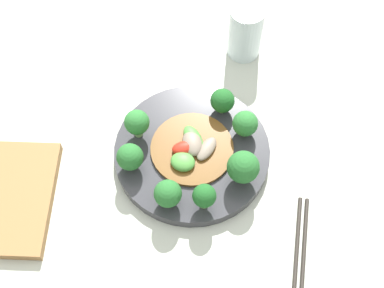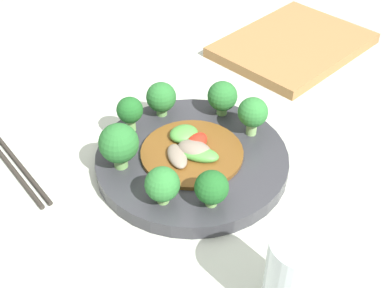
# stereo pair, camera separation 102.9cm
# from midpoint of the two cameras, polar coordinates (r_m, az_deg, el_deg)

# --- Properties ---
(table) EXTENTS (0.88, 0.75, 0.71)m
(table) POSITION_cam_midpoint_polar(r_m,az_deg,el_deg) (1.09, 13.60, -39.55)
(table) COLOR #B7BCAD
(table) RESTS_ON ground_plane
(plate) EXTENTS (0.28, 0.28, 0.02)m
(plate) POSITION_cam_midpoint_polar(r_m,az_deg,el_deg) (0.72, 17.65, -37.77)
(plate) COLOR #333338
(plate) RESTS_ON table
(broccoli_west) EXTENTS (0.05, 0.05, 0.06)m
(broccoli_west) POSITION_cam_midpoint_polar(r_m,az_deg,el_deg) (0.72, 25.59, -31.39)
(broccoli_west) COLOR #89B76B
(broccoli_west) RESTS_ON plate
(broccoli_north) EXTENTS (0.05, 0.05, 0.05)m
(broccoli_north) POSITION_cam_midpoint_polar(r_m,az_deg,el_deg) (0.68, 24.20, -44.45)
(broccoli_north) COLOR #7AAD5B
(broccoli_north) RESTS_ON plate
(broccoli_northeast) EXTENTS (0.05, 0.05, 0.05)m
(broccoli_northeast) POSITION_cam_midpoint_polar(r_m,az_deg,el_deg) (0.66, 16.86, -45.36)
(broccoli_northeast) COLOR #7AAD5B
(broccoli_northeast) RESTS_ON plate
(broccoli_southeast) EXTENTS (0.04, 0.04, 0.06)m
(broccoli_southeast) POSITION_cam_midpoint_polar(r_m,az_deg,el_deg) (0.67, 8.11, -33.14)
(broccoli_southeast) COLOR #7AAD5B
(broccoli_southeast) RESTS_ON plate
(broccoli_southwest) EXTENTS (0.05, 0.05, 0.06)m
(broccoli_southwest) POSITION_cam_midpoint_polar(r_m,az_deg,el_deg) (0.72, 20.40, -28.48)
(broccoli_southwest) COLOR #7AAD5B
(broccoli_southwest) RESTS_ON plate
(broccoli_east) EXTENTS (0.06, 0.06, 0.07)m
(broccoli_east) POSITION_cam_midpoint_polar(r_m,az_deg,el_deg) (0.65, 8.36, -40.07)
(broccoli_east) COLOR #70A356
(broccoli_east) RESTS_ON plate
(broccoli_south) EXTENTS (0.05, 0.05, 0.06)m
(broccoli_south) POSITION_cam_midpoint_polar(r_m,az_deg,el_deg) (0.70, 11.90, -29.72)
(broccoli_south) COLOR #70A356
(broccoli_south) RESTS_ON plate
(stirfry_center) EXTENTS (0.15, 0.15, 0.02)m
(stirfry_center) POSITION_cam_midpoint_polar(r_m,az_deg,el_deg) (0.70, 17.95, -37.32)
(stirfry_center) COLOR brown
(stirfry_center) RESTS_ON plate
(drinking_glass) EXTENTS (0.07, 0.07, 0.12)m
(drinking_glass) POSITION_cam_midpoint_polar(r_m,az_deg,el_deg) (0.71, 41.11, -52.53)
(drinking_glass) COLOR silver
(drinking_glass) RESTS_ON table
(chopsticks) EXTENTS (0.08, 0.23, 0.01)m
(chopsticks) POSITION_cam_midpoint_polar(r_m,az_deg,el_deg) (0.72, -9.90, -38.28)
(chopsticks) COLOR #2D2823
(chopsticks) RESTS_ON table
(cutting_board) EXTENTS (0.35, 0.31, 0.02)m
(cutting_board) POSITION_cam_midpoint_polar(r_m,az_deg,el_deg) (0.92, 24.71, -14.04)
(cutting_board) COLOR olive
(cutting_board) RESTS_ON table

